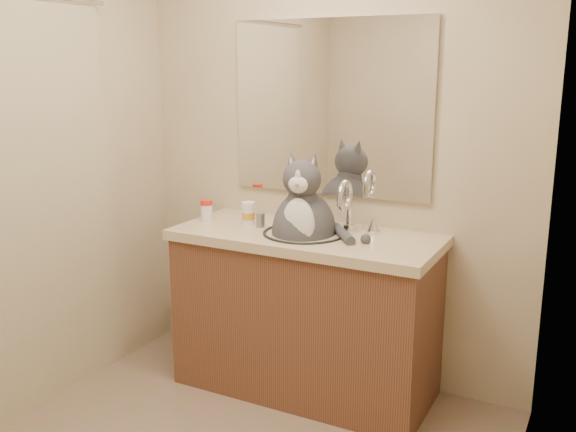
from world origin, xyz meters
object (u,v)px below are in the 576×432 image
(pill_bottle_redcap, at_px, (207,210))
(pill_bottle_orange, at_px, (248,214))
(cat, at_px, (304,226))
(grey_canister, at_px, (260,220))

(pill_bottle_redcap, distance_m, pill_bottle_orange, 0.25)
(cat, height_order, pill_bottle_orange, cat)
(pill_bottle_orange, bearing_deg, grey_canister, -12.05)
(cat, bearing_deg, pill_bottle_orange, 161.50)
(cat, distance_m, pill_bottle_orange, 0.34)
(pill_bottle_redcap, relative_size, pill_bottle_orange, 0.92)
(grey_canister, bearing_deg, pill_bottle_redcap, -178.59)
(pill_bottle_redcap, relative_size, grey_canister, 1.50)
(cat, relative_size, grey_canister, 8.57)
(pill_bottle_orange, bearing_deg, pill_bottle_redcap, -174.05)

